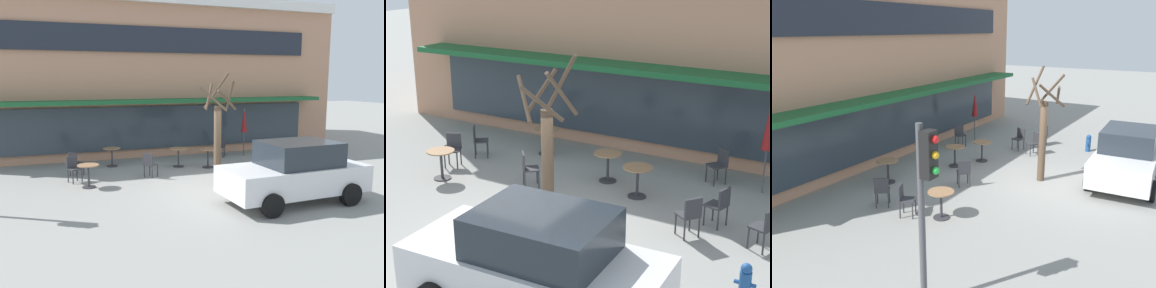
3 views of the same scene
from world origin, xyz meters
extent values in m
plane|color=gray|center=(0.00, 0.00, 0.00)|extent=(80.00, 80.00, 0.00)
cube|color=tan|center=(0.00, 10.00, 3.60)|extent=(18.04, 8.00, 7.21)
cube|color=#19592D|center=(0.00, 5.45, 2.55)|extent=(15.34, 1.10, 0.16)
cube|color=#1E232D|center=(0.00, 5.94, 5.19)|extent=(14.43, 0.10, 1.10)
cube|color=#2D3842|center=(0.00, 5.94, 1.35)|extent=(14.43, 0.10, 1.90)
cylinder|color=#333338|center=(-3.74, 1.58, 0.01)|extent=(0.44, 0.44, 0.03)
cylinder|color=#333338|center=(-3.74, 1.58, 0.38)|extent=(0.07, 0.07, 0.70)
cylinder|color=#99704C|center=(-3.74, 1.58, 0.74)|extent=(0.70, 0.70, 0.03)
cylinder|color=#333338|center=(-2.51, 4.54, 0.01)|extent=(0.44, 0.44, 0.03)
cylinder|color=#333338|center=(-2.51, 4.54, 0.38)|extent=(0.07, 0.07, 0.70)
cylinder|color=#99704C|center=(-2.51, 4.54, 0.74)|extent=(0.70, 0.70, 0.03)
cylinder|color=#333338|center=(-0.01, 3.57, 0.01)|extent=(0.44, 0.44, 0.03)
cylinder|color=#333338|center=(-0.01, 3.57, 0.38)|extent=(0.07, 0.07, 0.70)
cylinder|color=#99704C|center=(-0.01, 3.57, 0.74)|extent=(0.70, 0.70, 0.03)
cylinder|color=#333338|center=(1.06, 3.03, 0.01)|extent=(0.44, 0.44, 0.03)
cylinder|color=#333338|center=(1.06, 3.03, 0.38)|extent=(0.07, 0.07, 0.70)
cylinder|color=#99704C|center=(1.06, 3.03, 0.74)|extent=(0.70, 0.70, 0.03)
cylinder|color=#4C4C51|center=(3.55, 4.81, 1.10)|extent=(0.04, 0.04, 2.20)
cone|color=maroon|center=(3.55, 4.81, 1.65)|extent=(0.28, 0.28, 1.10)
cylinder|color=#333338|center=(-3.89, 2.32, 0.23)|extent=(0.04, 0.04, 0.45)
cylinder|color=#333338|center=(-4.20, 2.18, 0.23)|extent=(0.04, 0.04, 0.45)
cylinder|color=#333338|center=(-4.03, 2.63, 0.23)|extent=(0.04, 0.04, 0.45)
cylinder|color=#333338|center=(-4.34, 2.49, 0.23)|extent=(0.04, 0.04, 0.45)
cube|color=#333338|center=(-4.11, 2.41, 0.47)|extent=(0.53, 0.53, 0.04)
cube|color=#333338|center=(-4.19, 2.57, 0.69)|extent=(0.38, 0.20, 0.40)
cylinder|color=#333338|center=(2.42, 4.59, 0.23)|extent=(0.04, 0.04, 0.45)
cylinder|color=#333338|center=(2.15, 4.79, 0.23)|extent=(0.04, 0.04, 0.45)
cylinder|color=#333338|center=(2.63, 4.86, 0.23)|extent=(0.04, 0.04, 0.45)
cylinder|color=#333338|center=(2.35, 5.07, 0.23)|extent=(0.04, 0.04, 0.45)
cube|color=#333338|center=(2.39, 4.83, 0.47)|extent=(0.56, 0.56, 0.04)
cube|color=#333338|center=(2.50, 4.97, 0.69)|extent=(0.35, 0.27, 0.40)
cylinder|color=#333338|center=(-3.94, 3.67, 0.23)|extent=(0.04, 0.04, 0.45)
cylinder|color=#333338|center=(-3.73, 3.40, 0.23)|extent=(0.04, 0.04, 0.45)
cylinder|color=#333338|center=(-4.21, 3.47, 0.23)|extent=(0.04, 0.04, 0.45)
cylinder|color=#333338|center=(-4.00, 3.20, 0.23)|extent=(0.04, 0.04, 0.45)
cube|color=#333338|center=(-3.97, 3.44, 0.47)|extent=(0.56, 0.56, 0.04)
cube|color=#333338|center=(-4.11, 3.33, 0.69)|extent=(0.27, 0.34, 0.40)
cylinder|color=#333338|center=(-1.45, 2.53, 0.23)|extent=(0.04, 0.04, 0.45)
cylinder|color=#333338|center=(-1.23, 2.28, 0.23)|extent=(0.04, 0.04, 0.45)
cylinder|color=#333338|center=(-1.71, 2.31, 0.23)|extent=(0.04, 0.04, 0.45)
cylinder|color=#333338|center=(-1.49, 2.05, 0.23)|extent=(0.04, 0.04, 0.45)
cube|color=#333338|center=(-1.47, 2.29, 0.47)|extent=(0.56, 0.56, 0.04)
cube|color=#333338|center=(-1.60, 2.17, 0.69)|extent=(0.29, 0.33, 0.40)
cylinder|color=#333338|center=(4.01, 1.81, 0.23)|extent=(0.04, 0.04, 0.45)
cylinder|color=#333338|center=(4.12, 2.13, 0.23)|extent=(0.04, 0.04, 0.45)
cylinder|color=#333338|center=(4.33, 1.69, 0.23)|extent=(0.04, 0.04, 0.45)
cylinder|color=#333338|center=(4.44, 2.01, 0.23)|extent=(0.04, 0.04, 0.45)
cube|color=#333338|center=(4.22, 1.91, 0.47)|extent=(0.51, 0.51, 0.04)
cube|color=#333338|center=(4.39, 1.85, 0.69)|extent=(0.17, 0.39, 0.40)
cylinder|color=#333338|center=(2.93, 2.36, 0.23)|extent=(0.04, 0.04, 0.45)
cylinder|color=#333338|center=(3.02, 2.69, 0.23)|extent=(0.04, 0.04, 0.45)
cylinder|color=#333338|center=(3.26, 2.27, 0.23)|extent=(0.04, 0.04, 0.45)
cylinder|color=#333338|center=(3.34, 2.60, 0.23)|extent=(0.04, 0.04, 0.45)
cube|color=#333338|center=(3.14, 2.48, 0.47)|extent=(0.49, 0.49, 0.04)
cube|color=#333338|center=(3.31, 2.44, 0.69)|extent=(0.14, 0.40, 0.40)
cylinder|color=#333338|center=(2.55, 1.69, 0.23)|extent=(0.04, 0.04, 0.45)
cylinder|color=#333338|center=(2.76, 1.96, 0.23)|extent=(0.04, 0.04, 0.45)
cylinder|color=#333338|center=(2.82, 1.48, 0.23)|extent=(0.04, 0.04, 0.45)
cylinder|color=#333338|center=(3.03, 1.76, 0.23)|extent=(0.04, 0.04, 0.45)
cube|color=#333338|center=(2.79, 1.72, 0.47)|extent=(0.56, 0.56, 0.04)
cube|color=#333338|center=(2.93, 1.61, 0.69)|extent=(0.27, 0.34, 0.40)
cube|color=silver|center=(1.63, -2.03, 0.70)|extent=(4.29, 2.01, 0.76)
cube|color=#232B33|center=(1.78, -2.02, 1.42)|extent=(2.18, 1.70, 0.68)
cylinder|color=black|center=(0.37, -2.99, 0.32)|extent=(0.65, 0.25, 0.64)
cylinder|color=black|center=(0.28, -1.20, 0.32)|extent=(0.65, 0.25, 0.64)
cylinder|color=black|center=(2.88, -1.07, 0.32)|extent=(0.65, 0.25, 0.64)
cylinder|color=brown|center=(0.30, 0.38, 1.32)|extent=(0.24, 0.24, 2.64)
cylinder|color=brown|center=(0.70, 0.30, 3.01)|extent=(0.24, 0.87, 0.98)
cylinder|color=brown|center=(0.41, 0.76, 3.12)|extent=(0.84, 0.30, 1.20)
cylinder|color=brown|center=(0.07, 0.57, 2.95)|extent=(0.48, 0.56, 0.86)
cylinder|color=brown|center=(0.01, 0.05, 2.89)|extent=(0.74, 0.67, 0.76)
cylinder|color=brown|center=(0.45, 0.00, 2.85)|extent=(0.82, 0.38, 0.68)
cylinder|color=#47474C|center=(-6.80, -0.17, 1.70)|extent=(0.12, 0.12, 3.40)
cube|color=black|center=(-6.80, -0.35, 2.90)|extent=(0.26, 0.20, 0.80)
sphere|color=red|center=(-6.80, -0.48, 3.17)|extent=(0.13, 0.13, 0.13)
sphere|color=gold|center=(-6.80, -0.48, 2.91)|extent=(0.13, 0.13, 0.13)
sphere|color=green|center=(-6.80, -0.48, 2.65)|extent=(0.13, 0.13, 0.13)
cylinder|color=#1E4C8C|center=(4.45, -0.05, 0.28)|extent=(0.20, 0.20, 0.55)
sphere|color=#1E4C8C|center=(4.45, -0.05, 0.61)|extent=(0.19, 0.19, 0.19)
cylinder|color=#1E4C8C|center=(4.32, -0.05, 0.33)|extent=(0.10, 0.07, 0.07)
cylinder|color=#1E4C8C|center=(4.58, -0.05, 0.33)|extent=(0.10, 0.07, 0.07)
camera|label=1|loc=(-4.97, -11.68, 3.55)|focal=38.00mm
camera|label=2|loc=(6.38, -8.75, 5.52)|focal=55.00mm
camera|label=3|loc=(-11.81, -4.11, 4.85)|focal=38.00mm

